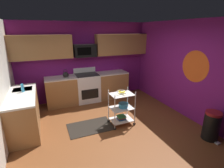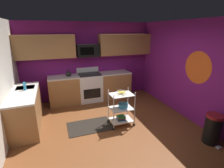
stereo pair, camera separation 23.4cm
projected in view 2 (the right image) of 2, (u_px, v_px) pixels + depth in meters
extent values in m
cube|color=brown|center=(112.00, 133.00, 4.03)|extent=(4.40, 4.80, 0.04)
cube|color=#751970|center=(88.00, 61.00, 5.80)|extent=(4.52, 0.06, 2.60)
cube|color=#751970|center=(193.00, 72.00, 4.34)|extent=(0.06, 4.80, 2.60)
cylinder|color=#E5591E|center=(198.00, 68.00, 4.15)|extent=(0.00, 0.81, 0.81)
cube|color=#9E6B3D|center=(91.00, 88.00, 5.77)|extent=(2.75, 0.60, 0.88)
cube|color=silver|center=(91.00, 75.00, 5.63)|extent=(2.75, 0.60, 0.04)
cube|color=#9E6B3D|center=(26.00, 110.00, 4.15)|extent=(0.60, 1.65, 0.88)
cube|color=silver|center=(23.00, 93.00, 4.01)|extent=(0.60, 1.65, 0.04)
cube|color=#B7BABC|center=(26.00, 90.00, 4.36)|extent=(0.44, 0.36, 0.16)
cube|color=white|center=(90.00, 87.00, 5.75)|extent=(0.76, 0.64, 0.92)
cube|color=black|center=(92.00, 94.00, 5.49)|extent=(0.56, 0.01, 0.32)
cube|color=white|center=(88.00, 70.00, 5.84)|extent=(0.76, 0.06, 0.18)
cube|color=black|center=(89.00, 74.00, 5.60)|extent=(0.72, 0.60, 0.02)
cube|color=#9E6B3D|center=(45.00, 47.00, 5.03)|extent=(1.75, 0.33, 0.70)
cube|color=#9E6B3D|center=(125.00, 44.00, 5.86)|extent=(1.85, 0.33, 0.70)
cube|color=black|center=(88.00, 50.00, 5.46)|extent=(0.70, 0.38, 0.40)
cube|color=black|center=(87.00, 51.00, 5.27)|extent=(0.44, 0.01, 0.24)
cylinder|color=silver|center=(114.00, 113.00, 3.97)|extent=(0.02, 0.02, 0.88)
cylinder|color=black|center=(114.00, 129.00, 4.10)|extent=(0.07, 0.02, 0.07)
cylinder|color=silver|center=(135.00, 109.00, 4.14)|extent=(0.02, 0.02, 0.88)
cylinder|color=black|center=(134.00, 125.00, 4.28)|extent=(0.07, 0.02, 0.07)
cylinder|color=silver|center=(108.00, 106.00, 4.33)|extent=(0.02, 0.02, 0.88)
cylinder|color=black|center=(109.00, 121.00, 4.46)|extent=(0.07, 0.02, 0.07)
cylinder|color=silver|center=(128.00, 103.00, 4.50)|extent=(0.02, 0.02, 0.88)
cylinder|color=black|center=(127.00, 117.00, 4.64)|extent=(0.07, 0.02, 0.07)
cube|color=silver|center=(121.00, 120.00, 4.34)|extent=(0.56, 0.40, 0.02)
cube|color=silver|center=(121.00, 108.00, 4.24)|extent=(0.56, 0.40, 0.02)
cube|color=silver|center=(122.00, 95.00, 4.13)|extent=(0.56, 0.40, 0.02)
torus|color=silver|center=(122.00, 92.00, 4.11)|extent=(0.27, 0.27, 0.01)
cylinder|color=silver|center=(122.00, 94.00, 4.12)|extent=(0.12, 0.12, 0.02)
ellipsoid|color=yellow|center=(123.00, 92.00, 4.14)|extent=(0.17, 0.09, 0.04)
ellipsoid|color=yellow|center=(120.00, 92.00, 4.15)|extent=(0.09, 0.17, 0.04)
ellipsoid|color=yellow|center=(120.00, 93.00, 4.08)|extent=(0.17, 0.09, 0.04)
ellipsoid|color=yellow|center=(123.00, 93.00, 4.07)|extent=(0.09, 0.17, 0.04)
cylinder|color=#338CBF|center=(123.00, 106.00, 4.24)|extent=(0.24, 0.24, 0.11)
torus|color=#338CBF|center=(123.00, 104.00, 4.22)|extent=(0.25, 0.25, 0.01)
cube|color=#1E4C8C|center=(121.00, 119.00, 4.34)|extent=(0.21, 0.19, 0.03)
cube|color=#B22626|center=(121.00, 118.00, 4.33)|extent=(0.19, 0.15, 0.03)
cube|color=#26723F|center=(121.00, 117.00, 4.32)|extent=(0.21, 0.19, 0.03)
sphere|color=black|center=(69.00, 74.00, 5.37)|extent=(0.18, 0.18, 0.18)
sphere|color=black|center=(68.00, 71.00, 5.34)|extent=(0.03, 0.03, 0.03)
cone|color=black|center=(71.00, 73.00, 5.39)|extent=(0.09, 0.04, 0.06)
torus|color=black|center=(68.00, 71.00, 5.33)|extent=(0.12, 0.01, 0.12)
cylinder|color=#2D8CBF|center=(25.00, 86.00, 4.12)|extent=(0.06, 0.06, 0.20)
cylinder|color=black|center=(212.00, 130.00, 3.58)|extent=(0.34, 0.34, 0.60)
cylinder|color=maroon|center=(215.00, 116.00, 3.48)|extent=(0.33, 0.33, 0.06)
cube|color=#B2B2B7|center=(219.00, 147.00, 3.48)|extent=(0.10, 0.08, 0.03)
cube|color=black|center=(90.00, 126.00, 4.27)|extent=(1.11, 0.71, 0.01)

